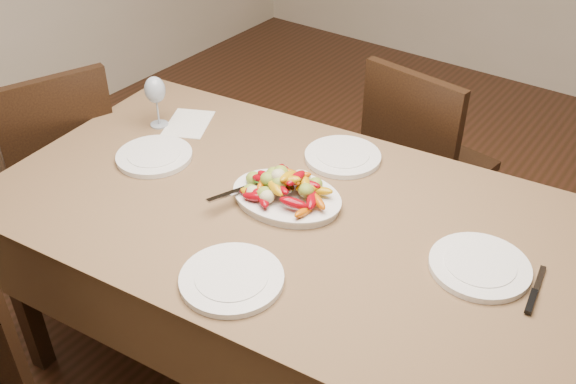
# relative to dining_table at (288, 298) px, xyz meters

# --- Properties ---
(dining_table) EXTENTS (1.94, 1.24, 0.76)m
(dining_table) POSITION_rel_dining_table_xyz_m (0.00, 0.00, 0.00)
(dining_table) COLOR brown
(dining_table) RESTS_ON ground
(chair_far) EXTENTS (0.47, 0.47, 0.95)m
(chair_far) POSITION_rel_dining_table_xyz_m (0.07, 0.90, 0.10)
(chair_far) COLOR black
(chair_far) RESTS_ON ground
(chair_left) EXTENTS (0.53, 0.53, 0.95)m
(chair_left) POSITION_rel_dining_table_xyz_m (-1.17, -0.03, 0.10)
(chair_left) COLOR black
(chair_left) RESTS_ON ground
(serving_platter) EXTENTS (0.36, 0.29, 0.02)m
(serving_platter) POSITION_rel_dining_table_xyz_m (-0.02, 0.03, 0.39)
(serving_platter) COLOR white
(serving_platter) RESTS_ON dining_table
(roasted_vegetables) EXTENTS (0.30, 0.22, 0.09)m
(roasted_vegetables) POSITION_rel_dining_table_xyz_m (-0.02, 0.03, 0.45)
(roasted_vegetables) COLOR maroon
(roasted_vegetables) RESTS_ON serving_platter
(serving_spoon) EXTENTS (0.29, 0.13, 0.03)m
(serving_spoon) POSITION_rel_dining_table_xyz_m (-0.08, -0.02, 0.43)
(serving_spoon) COLOR #9EA0A8
(serving_spoon) RESTS_ON serving_platter
(plate_left) EXTENTS (0.26, 0.26, 0.02)m
(plate_left) POSITION_rel_dining_table_xyz_m (-0.53, -0.04, 0.39)
(plate_left) COLOR white
(plate_left) RESTS_ON dining_table
(plate_right) EXTENTS (0.27, 0.27, 0.02)m
(plate_right) POSITION_rel_dining_table_xyz_m (0.58, 0.08, 0.39)
(plate_right) COLOR white
(plate_right) RESTS_ON dining_table
(plate_far) EXTENTS (0.26, 0.26, 0.02)m
(plate_far) POSITION_rel_dining_table_xyz_m (-0.02, 0.34, 0.39)
(plate_far) COLOR white
(plate_far) RESTS_ON dining_table
(plate_near) EXTENTS (0.28, 0.28, 0.02)m
(plate_near) POSITION_rel_dining_table_xyz_m (0.07, -0.35, 0.39)
(plate_near) COLOR white
(plate_near) RESTS_ON dining_table
(wine_glass) EXTENTS (0.08, 0.08, 0.20)m
(wine_glass) POSITION_rel_dining_table_xyz_m (-0.69, 0.14, 0.48)
(wine_glass) COLOR #8C99A5
(wine_glass) RESTS_ON dining_table
(menu_card) EXTENTS (0.23, 0.25, 0.00)m
(menu_card) POSITION_rel_dining_table_xyz_m (-0.61, 0.21, 0.38)
(menu_card) COLOR silver
(menu_card) RESTS_ON dining_table
(table_knife) EXTENTS (0.04, 0.20, 0.01)m
(table_knife) POSITION_rel_dining_table_xyz_m (0.73, 0.08, 0.38)
(table_knife) COLOR #9EA0A8
(table_knife) RESTS_ON dining_table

